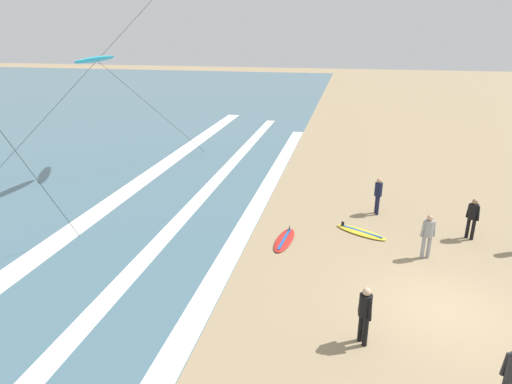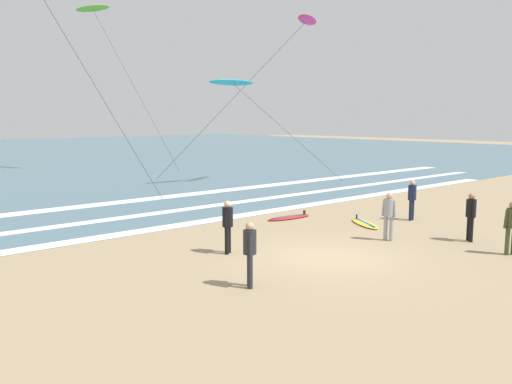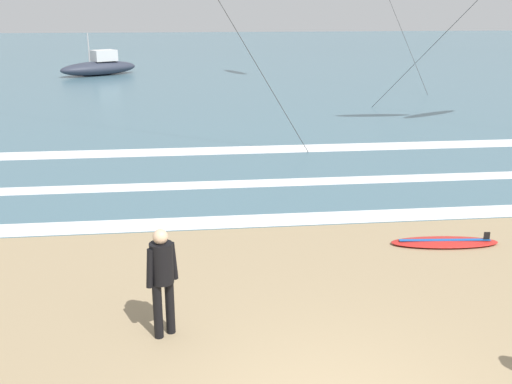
{
  "view_description": "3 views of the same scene",
  "coord_description": "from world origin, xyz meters",
  "px_view_note": "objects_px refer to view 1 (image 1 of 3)",
  "views": [
    {
      "loc": [
        -11.64,
        2.92,
        7.49
      ],
      "look_at": [
        0.64,
        5.49,
        2.91
      ],
      "focal_mm": 31.66,
      "sensor_mm": 36.0,
      "label": 1
    },
    {
      "loc": [
        -11.56,
        -10.06,
        4.04
      ],
      "look_at": [
        -0.93,
        2.05,
        1.79
      ],
      "focal_mm": 37.46,
      "sensor_mm": 36.0,
      "label": 2
    },
    {
      "loc": [
        -1.48,
        -5.43,
        4.5
      ],
      "look_at": [
        -0.22,
        5.52,
        1.04
      ],
      "focal_mm": 42.27,
      "sensor_mm": 36.0,
      "label": 3
    }
  ],
  "objects_px": {
    "surfer_background_far": "(473,215)",
    "kite_cyan_high_right": "(96,60)",
    "surfer_right_near": "(378,193)",
    "surfer_left_near": "(428,232)",
    "surfboard_right_spare": "(361,232)",
    "surfer_foreground_main": "(365,311)",
    "surfboard_left_pile": "(284,240)"
  },
  "relations": [
    {
      "from": "surfer_right_near",
      "to": "surfboard_left_pile",
      "type": "height_order",
      "value": "surfer_right_near"
    },
    {
      "from": "surfer_left_near",
      "to": "surfer_background_far",
      "type": "xyz_separation_m",
      "value": [
        1.91,
        -1.84,
        0.0
      ]
    },
    {
      "from": "surfer_right_near",
      "to": "surfer_background_far",
      "type": "bearing_deg",
      "value": -118.05
    },
    {
      "from": "surfboard_right_spare",
      "to": "surfer_right_near",
      "type": "bearing_deg",
      "value": -17.21
    },
    {
      "from": "kite_cyan_high_right",
      "to": "surfer_foreground_main",
      "type": "bearing_deg",
      "value": -129.31
    },
    {
      "from": "surfboard_left_pile",
      "to": "surfboard_right_spare",
      "type": "height_order",
      "value": "same"
    },
    {
      "from": "surfer_right_near",
      "to": "kite_cyan_high_right",
      "type": "height_order",
      "value": "kite_cyan_high_right"
    },
    {
      "from": "kite_cyan_high_right",
      "to": "surfboard_left_pile",
      "type": "bearing_deg",
      "value": -116.9
    },
    {
      "from": "surfboard_left_pile",
      "to": "kite_cyan_high_right",
      "type": "xyz_separation_m",
      "value": [
        4.98,
        9.82,
        6.01
      ]
    },
    {
      "from": "surfer_background_far",
      "to": "surfboard_left_pile",
      "type": "bearing_deg",
      "value": 103.51
    },
    {
      "from": "surfer_left_near",
      "to": "kite_cyan_high_right",
      "type": "distance_m",
      "value": 16.49
    },
    {
      "from": "surfer_left_near",
      "to": "surfer_background_far",
      "type": "distance_m",
      "value": 2.65
    },
    {
      "from": "surfboard_left_pile",
      "to": "surfer_background_far",
      "type": "bearing_deg",
      "value": -76.49
    },
    {
      "from": "surfer_right_near",
      "to": "surfer_background_far",
      "type": "distance_m",
      "value": 3.76
    },
    {
      "from": "surfer_foreground_main",
      "to": "surfer_right_near",
      "type": "height_order",
      "value": "same"
    },
    {
      "from": "surfer_background_far",
      "to": "kite_cyan_high_right",
      "type": "height_order",
      "value": "kite_cyan_high_right"
    },
    {
      "from": "surfer_left_near",
      "to": "surfer_background_far",
      "type": "bearing_deg",
      "value": -43.92
    },
    {
      "from": "surfer_foreground_main",
      "to": "surfboard_left_pile",
      "type": "relative_size",
      "value": 0.75
    },
    {
      "from": "surfer_right_near",
      "to": "surfer_left_near",
      "type": "xyz_separation_m",
      "value": [
        -3.68,
        -1.48,
        0.0
      ]
    },
    {
      "from": "kite_cyan_high_right",
      "to": "surfer_right_near",
      "type": "bearing_deg",
      "value": -96.8
    },
    {
      "from": "surfer_left_near",
      "to": "surfboard_right_spare",
      "type": "height_order",
      "value": "surfer_left_near"
    },
    {
      "from": "surfer_right_near",
      "to": "kite_cyan_high_right",
      "type": "bearing_deg",
      "value": 83.2
    },
    {
      "from": "surfer_background_far",
      "to": "kite_cyan_high_right",
      "type": "bearing_deg",
      "value": 78.58
    },
    {
      "from": "surfer_background_far",
      "to": "kite_cyan_high_right",
      "type": "relative_size",
      "value": 0.19
    },
    {
      "from": "surfer_left_near",
      "to": "kite_cyan_high_right",
      "type": "xyz_separation_m",
      "value": [
        5.26,
        14.77,
        5.1
      ]
    },
    {
      "from": "surfer_background_far",
      "to": "surfboard_right_spare",
      "type": "distance_m",
      "value": 4.1
    },
    {
      "from": "surfer_foreground_main",
      "to": "surfboard_left_pile",
      "type": "distance_m",
      "value": 6.07
    },
    {
      "from": "surfer_right_near",
      "to": "surfer_background_far",
      "type": "height_order",
      "value": "same"
    },
    {
      "from": "surfer_right_near",
      "to": "surfer_left_near",
      "type": "relative_size",
      "value": 1.0
    },
    {
      "from": "surfboard_right_spare",
      "to": "kite_cyan_high_right",
      "type": "height_order",
      "value": "kite_cyan_high_right"
    },
    {
      "from": "surfboard_right_spare",
      "to": "kite_cyan_high_right",
      "type": "distance_m",
      "value": 14.47
    },
    {
      "from": "surfboard_right_spare",
      "to": "kite_cyan_high_right",
      "type": "xyz_separation_m",
      "value": [
        3.7,
        12.63,
        6.01
      ]
    }
  ]
}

